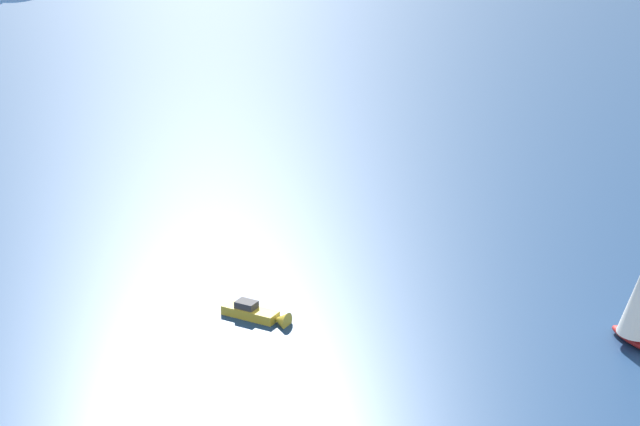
{
  "coord_description": "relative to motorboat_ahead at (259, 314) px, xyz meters",
  "views": [
    {
      "loc": [
        17.65,
        -104.41,
        71.56
      ],
      "look_at": [
        -0.15,
        -0.11,
        32.24
      ],
      "focal_mm": 63.47,
      "sensor_mm": 36.0,
      "label": 1
    }
  ],
  "objects": [
    {
      "name": "motorboat_ahead",
      "position": [
        0.0,
        0.0,
        0.0
      ],
      "size": [
        10.83,
        6.02,
        3.06
      ],
      "color": "gold",
      "rests_on": "ground_plane"
    }
  ]
}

